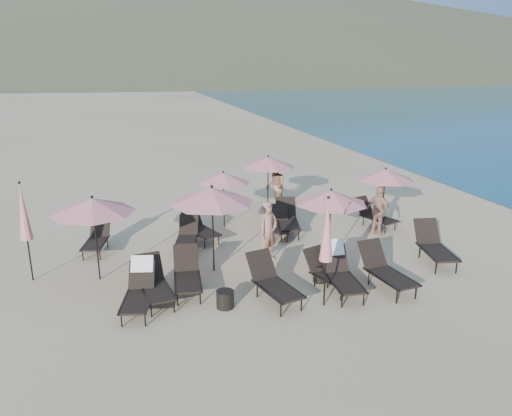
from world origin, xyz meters
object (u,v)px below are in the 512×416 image
object	(u,v)px
lounger_4	(340,270)
beachgoer_c	(379,211)
lounger_12	(187,274)
umbrella_open_5	(385,175)
umbrella_open_3	(223,178)
lounger_2	(273,281)
side_table_1	(320,273)
beachgoer_a	(268,232)
umbrella_closed_0	(327,231)
umbrella_closed_1	(23,213)
lounger_5	(434,245)
umbrella_open_2	(331,197)
lounger_9	(279,223)
lounger_1	(154,283)
lounger_3	(328,272)
lounger_7	(187,236)
umbrella_open_0	(93,206)
lounger_8	(199,227)
lounger_10	(287,218)
lounger_11	(374,214)
umbrella_open_4	(268,162)
umbrella_open_1	(212,195)
beachgoer_b	(275,186)
side_table_0	(225,299)
lounger_6	(97,238)
lounger_13	(385,269)

from	to	relation	value
lounger_4	beachgoer_c	size ratio (longest dim) A/B	1.10
lounger_12	umbrella_open_5	size ratio (longest dim) A/B	0.83
umbrella_open_3	lounger_2	bearing A→B (deg)	-91.28
side_table_1	beachgoer_a	bearing A→B (deg)	116.46
umbrella_open_5	beachgoer_a	size ratio (longest dim) A/B	1.20
umbrella_closed_0	umbrella_closed_1	distance (m)	7.70
lounger_5	umbrella_open_2	size ratio (longest dim) A/B	0.89
lounger_9	side_table_1	xyz separation A→B (m)	(-0.17, -3.70, -0.18)
lounger_1	umbrella_open_2	size ratio (longest dim) A/B	0.79
lounger_3	lounger_7	world-z (taller)	lounger_7
lounger_5	umbrella_open_5	world-z (taller)	umbrella_open_5
lounger_5	umbrella_open_0	xyz separation A→B (m)	(-9.26, 1.58, 1.56)
lounger_3	umbrella_open_2	distance (m)	2.25
lounger_3	umbrella_closed_1	size ratio (longest dim) A/B	0.61
lounger_8	beachgoer_a	bearing A→B (deg)	-73.46
lounger_10	lounger_12	world-z (taller)	lounger_10
umbrella_open_5	umbrella_closed_0	xyz separation A→B (m)	(-4.26, -4.59, 0.00)
lounger_1	lounger_10	size ratio (longest dim) A/B	0.92
lounger_11	beachgoer_c	size ratio (longest dim) A/B	1.02
umbrella_open_2	umbrella_closed_0	world-z (taller)	umbrella_closed_0
lounger_8	umbrella_open_5	size ratio (longest dim) A/B	0.82
lounger_8	umbrella_open_0	world-z (taller)	umbrella_open_0
lounger_10	umbrella_open_4	size ratio (longest dim) A/B	0.87
umbrella_open_1	side_table_1	distance (m)	3.52
lounger_2	lounger_12	size ratio (longest dim) A/B	1.06
umbrella_open_1	umbrella_closed_1	bearing A→B (deg)	170.29
lounger_3	beachgoer_b	xyz separation A→B (m)	(0.92, 6.84, 0.50)
umbrella_open_0	lounger_4	bearing A→B (deg)	-22.70
umbrella_open_0	lounger_3	bearing A→B (deg)	-21.55
side_table_0	side_table_1	world-z (taller)	side_table_1
lounger_12	side_table_0	size ratio (longest dim) A/B	4.17
lounger_11	umbrella_closed_1	size ratio (longest dim) A/B	0.63
umbrella_open_3	side_table_1	size ratio (longest dim) A/B	4.34
lounger_10	umbrella_closed_1	bearing A→B (deg)	-154.12
lounger_3	lounger_6	xyz separation A→B (m)	(-5.68, 4.34, 0.00)
lounger_10	umbrella_open_2	bearing A→B (deg)	-70.73
side_table_1	side_table_0	bearing A→B (deg)	-166.57
umbrella_closed_0	lounger_5	bearing A→B (deg)	20.17
umbrella_open_5	umbrella_closed_1	world-z (taller)	umbrella_closed_1
lounger_1	umbrella_open_5	xyz separation A→B (m)	(8.09, 3.13, 1.44)
lounger_4	umbrella_open_4	world-z (taller)	umbrella_open_4
lounger_9	lounger_1	bearing A→B (deg)	-123.45
lounger_2	umbrella_open_0	distance (m)	4.98
lounger_1	lounger_6	size ratio (longest dim) A/B	1.05
lounger_4	lounger_12	bearing A→B (deg)	169.84
umbrella_open_3	side_table_0	distance (m)	6.00
lounger_4	side_table_1	distance (m)	0.73
lounger_13	umbrella_closed_0	size ratio (longest dim) A/B	0.69
beachgoer_b	umbrella_open_2	bearing A→B (deg)	0.00
lounger_1	lounger_6	world-z (taller)	lounger_1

